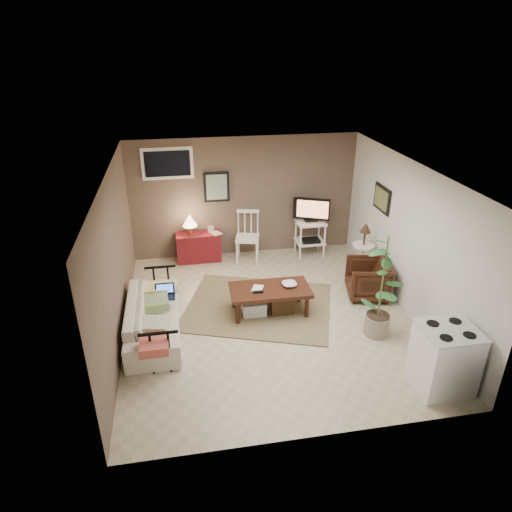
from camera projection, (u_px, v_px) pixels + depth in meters
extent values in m
plane|color=#C1B293|center=(269.00, 316.00, 7.38)|extent=(5.00, 5.00, 0.00)
cube|color=black|center=(217.00, 187.00, 8.85)|extent=(0.50, 0.03, 0.60)
cube|color=black|center=(382.00, 199.00, 8.00)|extent=(0.03, 0.60, 0.45)
cube|color=white|center=(167.00, 164.00, 8.49)|extent=(0.96, 0.03, 0.60)
cube|color=olive|center=(258.00, 306.00, 7.63)|extent=(2.83, 2.54, 0.02)
cube|color=#3D1D10|center=(270.00, 290.00, 7.30)|extent=(1.29, 0.67, 0.06)
cylinder|color=#3D1D10|center=(238.00, 313.00, 7.09)|extent=(0.07, 0.07, 0.41)
cylinder|color=#3D1D10|center=(307.00, 307.00, 7.26)|extent=(0.07, 0.07, 0.41)
cylinder|color=#3D1D10|center=(234.00, 297.00, 7.53)|extent=(0.07, 0.07, 0.41)
cylinder|color=#3D1D10|center=(299.00, 292.00, 7.69)|extent=(0.07, 0.07, 0.41)
cube|color=black|center=(258.00, 292.00, 7.15)|extent=(0.16, 0.05, 0.02)
cube|color=#4B351B|center=(281.00, 304.00, 7.45)|extent=(0.38, 0.32, 0.28)
cube|color=silver|center=(254.00, 307.00, 7.39)|extent=(0.38, 0.32, 0.23)
imported|color=#EFE6CF|center=(153.00, 311.00, 6.81)|extent=(0.57, 1.94, 0.76)
cube|color=black|center=(165.00, 297.00, 7.06)|extent=(0.30, 0.21, 0.01)
cube|color=black|center=(165.00, 288.00, 7.12)|extent=(0.30, 0.01, 0.19)
cube|color=#3569F0|center=(165.00, 289.00, 7.11)|extent=(0.25, 0.00, 0.15)
cube|color=maroon|center=(199.00, 247.00, 9.12)|extent=(0.87, 0.39, 0.58)
cylinder|color=#A97541|center=(190.00, 230.00, 8.89)|extent=(0.10, 0.10, 0.19)
cone|color=#FFE7B7|center=(190.00, 220.00, 8.80)|extent=(0.29, 0.29, 0.23)
cube|color=tan|center=(211.00, 229.00, 9.02)|extent=(0.12, 0.02, 0.14)
cube|color=white|center=(247.00, 238.00, 9.04)|extent=(0.54, 0.54, 0.04)
cylinder|color=white|center=(237.00, 253.00, 8.99)|extent=(0.04, 0.04, 0.45)
cylinder|color=white|center=(257.00, 254.00, 8.97)|extent=(0.04, 0.04, 0.45)
cylinder|color=white|center=(239.00, 245.00, 9.34)|extent=(0.04, 0.04, 0.45)
cylinder|color=white|center=(258.00, 246.00, 9.32)|extent=(0.04, 0.04, 0.45)
cube|color=white|center=(248.00, 211.00, 9.01)|extent=(0.45, 0.14, 0.06)
cube|color=white|center=(311.00, 222.00, 9.18)|extent=(0.57, 0.47, 0.04)
cube|color=white|center=(310.00, 241.00, 9.36)|extent=(0.57, 0.47, 0.03)
cylinder|color=white|center=(301.00, 243.00, 9.12)|extent=(0.04, 0.04, 0.73)
cylinder|color=white|center=(324.00, 241.00, 9.20)|extent=(0.04, 0.04, 0.73)
cylinder|color=white|center=(296.00, 235.00, 9.47)|extent=(0.04, 0.04, 0.73)
cylinder|color=white|center=(319.00, 233.00, 9.55)|extent=(0.04, 0.04, 0.73)
cube|color=black|center=(311.00, 220.00, 9.16)|extent=(0.26, 0.15, 0.03)
cube|color=black|center=(311.00, 209.00, 9.06)|extent=(0.69, 0.33, 0.44)
cube|color=#D18051|center=(311.00, 209.00, 9.06)|extent=(0.58, 0.25, 0.35)
cube|color=black|center=(310.00, 241.00, 9.31)|extent=(0.36, 0.26, 0.10)
cylinder|color=white|center=(360.00, 275.00, 8.62)|extent=(0.28, 0.28, 0.03)
cylinder|color=white|center=(362.00, 261.00, 8.49)|extent=(0.06, 0.06, 0.60)
cylinder|color=white|center=(364.00, 245.00, 8.35)|extent=(0.40, 0.40, 0.03)
cylinder|color=#32170E|center=(365.00, 238.00, 8.29)|extent=(0.04, 0.04, 0.26)
cone|color=#362616|center=(366.00, 228.00, 8.20)|extent=(0.20, 0.20, 0.18)
imported|color=#32170E|center=(368.00, 278.00, 7.82)|extent=(0.79, 0.82, 0.72)
cylinder|color=#A49282|center=(377.00, 325.00, 6.88)|extent=(0.37, 0.37, 0.33)
cylinder|color=#4C602D|center=(383.00, 277.00, 6.53)|extent=(0.02, 0.02, 1.28)
cube|color=white|center=(444.00, 359.00, 5.73)|extent=(0.66, 0.62, 0.85)
cube|color=silver|center=(451.00, 330.00, 5.54)|extent=(0.68, 0.64, 0.03)
cylinder|color=black|center=(446.00, 338.00, 5.37)|extent=(0.15, 0.15, 0.01)
cylinder|color=black|center=(470.00, 335.00, 5.42)|extent=(0.15, 0.15, 0.01)
cylinder|color=black|center=(433.00, 323.00, 5.64)|extent=(0.15, 0.15, 0.01)
cylinder|color=black|center=(455.00, 321.00, 5.69)|extent=(0.15, 0.15, 0.01)
imported|color=#3D1D10|center=(290.00, 280.00, 7.30)|extent=(0.23, 0.06, 0.23)
imported|color=#3D1D10|center=(253.00, 282.00, 7.23)|extent=(0.16, 0.08, 0.22)
imported|color=#3D1D10|center=(212.00, 229.00, 8.89)|extent=(0.16, 0.09, 0.23)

